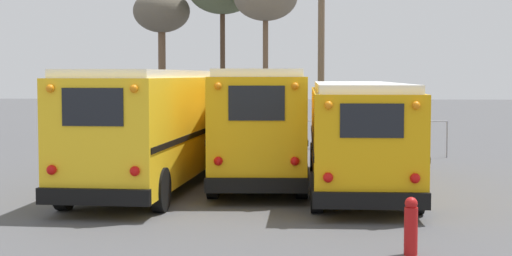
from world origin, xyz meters
TOP-DOWN VIEW (x-y plane):
  - ground_plane at (0.00, 0.00)m, footprint 160.00×160.00m
  - school_bus_0 at (-2.85, -0.64)m, footprint 3.10×11.05m
  - school_bus_1 at (0.00, 1.03)m, footprint 3.02×10.19m
  - school_bus_2 at (2.85, -0.71)m, footprint 2.59×10.64m
  - utility_pole at (2.07, 11.27)m, footprint 1.80×0.29m
  - bare_tree_2 at (-6.21, 18.64)m, footprint 3.00×3.00m
  - fence_line at (0.00, 7.83)m, footprint 13.76×0.06m
  - fire_hydrant at (3.30, -8.77)m, footprint 0.24×0.24m

SIDE VIEW (x-z plane):
  - ground_plane at x=0.00m, z-range 0.00..0.00m
  - fire_hydrant at x=3.30m, z-range 0.00..1.04m
  - fence_line at x=0.00m, z-range 0.28..1.70m
  - school_bus_2 at x=2.85m, z-range 0.14..3.09m
  - school_bus_0 at x=-2.85m, z-range 0.15..3.45m
  - school_bus_1 at x=0.00m, z-range 0.14..3.47m
  - utility_pole at x=2.07m, z-range 0.16..9.05m
  - bare_tree_2 at x=-6.21m, z-range 2.55..10.22m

